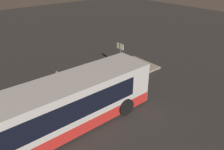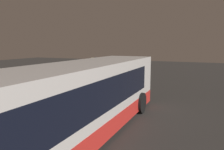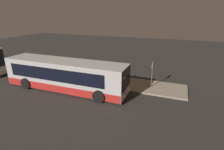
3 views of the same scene
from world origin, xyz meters
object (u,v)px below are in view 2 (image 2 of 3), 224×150
Objects in this scene: sign_post at (96,69)px; passenger_with_bags at (40,93)px; bus_lead at (76,103)px; suitcase at (30,104)px; passenger_boarding at (69,86)px; passenger_waiting at (77,93)px.

passenger_with_bags is at bearing 175.60° from sign_post.
suitcase is (1.87, 4.19, -0.97)m from bus_lead.
bus_lead is at bearing -120.04° from passenger_boarding.
suitcase is at bearing -137.18° from passenger_with_bags.
passenger_waiting is 0.64× the size of sign_post.
passenger_waiting is (-1.29, -1.47, -0.02)m from passenger_boarding.
passenger_waiting is at bearing -164.26° from sign_post.
sign_post reaches higher than passenger_with_bags.
sign_post is at bearing -50.19° from passenger_waiting.
sign_post is at bearing 86.43° from passenger_with_bags.
sign_post is at bearing 23.18° from bus_lead.
bus_lead reaches higher than passenger_waiting.
passenger_with_bags is 0.77m from suitcase.
passenger_waiting reaches higher than suitcase.
bus_lead is at bearing -156.82° from sign_post.
passenger_waiting is 1.03× the size of passenger_with_bags.
bus_lead is 3.82m from passenger_waiting.
passenger_boarding is at bearing 38.04° from bus_lead.
passenger_waiting is (3.19, 2.04, -0.45)m from bus_lead.
sign_post reaches higher than passenger_boarding.
passenger_waiting is at bearing -58.31° from suitcase.
bus_lead reaches higher than suitcase.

